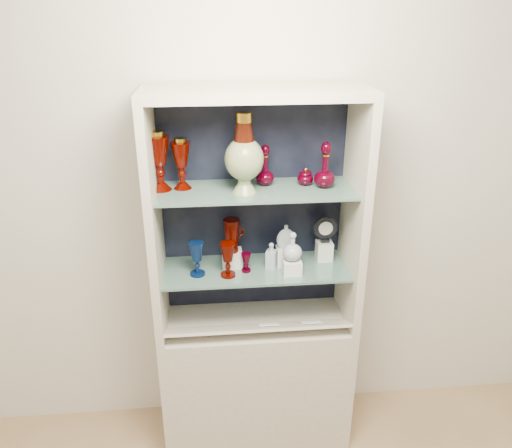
{
  "coord_description": "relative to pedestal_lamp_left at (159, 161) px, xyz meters",
  "views": [
    {
      "loc": [
        -0.21,
        -0.65,
        2.26
      ],
      "look_at": [
        0.0,
        1.53,
        1.3
      ],
      "focal_mm": 35.0,
      "sensor_mm": 36.0,
      "label": 1
    }
  ],
  "objects": [
    {
      "name": "pedestal_lamp_right",
      "position": [
        0.1,
        0.01,
        -0.02
      ],
      "size": [
        0.1,
        0.1,
        0.24
      ],
      "primitive_type": null,
      "rotation": [
        0.0,
        0.0,
        -0.1
      ],
      "color": "#410600",
      "rests_on": "shelf_upper"
    },
    {
      "name": "label_card_0",
      "position": [
        0.71,
        -0.16,
        -0.81
      ],
      "size": [
        0.1,
        0.06,
        0.03
      ],
      "primitive_type": "cube",
      "rotation": [
        -0.44,
        0.0,
        0.0
      ],
      "color": "white",
      "rests_on": "label_ledge"
    },
    {
      "name": "wall_back",
      "position": [
        0.44,
        0.17,
        -0.21
      ],
      "size": [
        3.5,
        0.02,
        2.8
      ],
      "primitive_type": "cube",
      "color": "beige",
      "rests_on": "ground"
    },
    {
      "name": "cabinet_side_right",
      "position": [
        0.92,
        -0.05,
        -0.28
      ],
      "size": [
        0.04,
        0.4,
        1.15
      ],
      "primitive_type": "cube",
      "color": "#B8AF9B",
      "rests_on": "cabinet_base"
    },
    {
      "name": "ruby_decanter_b",
      "position": [
        0.77,
        -0.04,
        -0.02
      ],
      "size": [
        0.1,
        0.1,
        0.23
      ],
      "primitive_type": null,
      "rotation": [
        0.0,
        0.0,
        0.04
      ],
      "color": "#3E0011",
      "rests_on": "shelf_upper"
    },
    {
      "name": "cameo_medallion",
      "position": [
        0.8,
        0.03,
        -0.39
      ],
      "size": [
        0.12,
        0.04,
        0.14
      ],
      "primitive_type": null,
      "rotation": [
        0.0,
        0.0,
        -0.0
      ],
      "color": "black",
      "rests_on": "riser_cameo_medallion"
    },
    {
      "name": "riser_cameo_medallion",
      "position": [
        0.8,
        0.03,
        -0.51
      ],
      "size": [
        0.08,
        0.08,
        0.1
      ],
      "primitive_type": "cube",
      "color": "silver",
      "rests_on": "shelf_lower"
    },
    {
      "name": "clear_square_bottle",
      "position": [
        0.52,
        -0.04,
        -0.49
      ],
      "size": [
        0.06,
        0.06,
        0.14
      ],
      "primitive_type": null,
      "rotation": [
        0.0,
        0.0,
        -0.38
      ],
      "color": "#A1ADBC",
      "rests_on": "shelf_lower"
    },
    {
      "name": "riser_ruby_pitcher",
      "position": [
        0.32,
        0.0,
        -0.52
      ],
      "size": [
        0.1,
        0.1,
        0.08
      ],
      "primitive_type": "cube",
      "color": "silver",
      "rests_on": "shelf_lower"
    },
    {
      "name": "lidded_bowl",
      "position": [
        0.68,
        0.01,
        -0.09
      ],
      "size": [
        0.09,
        0.09,
        0.09
      ],
      "primitive_type": null,
      "rotation": [
        0.0,
        0.0,
        0.17
      ],
      "color": "#3E0011",
      "rests_on": "shelf_upper"
    },
    {
      "name": "cobalt_goblet",
      "position": [
        0.15,
        -0.08,
        -0.47
      ],
      "size": [
        0.08,
        0.08,
        0.17
      ],
      "primitive_type": null,
      "rotation": [
        0.0,
        0.0,
        -0.17
      ],
      "color": "#051743",
      "rests_on": "shelf_lower"
    },
    {
      "name": "cabinet_top_cap",
      "position": [
        0.44,
        -0.05,
        0.31
      ],
      "size": [
        1.0,
        0.4,
        0.04
      ],
      "primitive_type": "cube",
      "color": "#B8AF9B",
      "rests_on": "cabinet_side_left"
    },
    {
      "name": "shelf_upper",
      "position": [
        0.44,
        -0.03,
        -0.14
      ],
      "size": [
        0.92,
        0.34,
        0.01
      ],
      "primitive_type": "cube",
      "color": "slate",
      "rests_on": "cabinet_side_left"
    },
    {
      "name": "enamel_urn",
      "position": [
        0.39,
        -0.07,
        0.05
      ],
      "size": [
        0.21,
        0.21,
        0.37
      ],
      "primitive_type": null,
      "rotation": [
        0.0,
        0.0,
        -0.23
      ],
      "color": "#0F4615",
      "rests_on": "shelf_upper"
    },
    {
      "name": "flat_flask",
      "position": [
        0.6,
        -0.0,
        -0.4
      ],
      "size": [
        0.09,
        0.04,
        0.13
      ],
      "primitive_type": null,
      "rotation": [
        0.0,
        0.0,
        -0.02
      ],
      "color": "#AFBCC4",
      "rests_on": "riser_flat_flask"
    },
    {
      "name": "clear_round_decanter",
      "position": [
        0.61,
        -0.1,
        -0.42
      ],
      "size": [
        0.11,
        0.11,
        0.14
      ],
      "primitive_type": null,
      "rotation": [
        0.0,
        0.0,
        0.24
      ],
      "color": "#A1ADBC",
      "rests_on": "riser_clear_round_decanter"
    },
    {
      "name": "ruby_goblet_small",
      "position": [
        0.39,
        -0.06,
        -0.51
      ],
      "size": [
        0.06,
        0.06,
        0.1
      ],
      "primitive_type": null,
      "rotation": [
        0.0,
        0.0,
        -0.34
      ],
      "color": "#3E0011",
      "rests_on": "shelf_lower"
    },
    {
      "name": "cabinet_back_panel",
      "position": [
        0.44,
        0.14,
        -0.28
      ],
      "size": [
        0.98,
        0.02,
        1.15
      ],
      "primitive_type": "cube",
      "color": "black",
      "rests_on": "cabinet_base"
    },
    {
      "name": "cabinet_side_left",
      "position": [
        -0.04,
        -0.05,
        -0.28
      ],
      "size": [
        0.04,
        0.4,
        1.15
      ],
      "primitive_type": "cube",
      "color": "#B8AF9B",
      "rests_on": "cabinet_base"
    },
    {
      "name": "riser_flat_flask",
      "position": [
        0.6,
        -0.0,
        -0.51
      ],
      "size": [
        0.09,
        0.09,
        0.09
      ],
      "primitive_type": "cube",
      "color": "silver",
      "rests_on": "shelf_lower"
    },
    {
      "name": "ruby_pitcher",
      "position": [
        0.32,
        0.0,
        -0.39
      ],
      "size": [
        0.15,
        0.13,
        0.17
      ],
      "primitive_type": null,
      "rotation": [
        0.0,
        0.0,
        0.41
      ],
      "color": "#410600",
      "rests_on": "riser_ruby_pitcher"
    },
    {
      "name": "ruby_decanter_a",
      "position": [
        0.49,
        0.02,
        -0.03
      ],
      "size": [
        0.09,
        0.09,
        0.22
      ],
      "primitive_type": null,
      "rotation": [
        0.0,
        0.0,
        -0.05
      ],
      "color": "#3E0011",
      "rests_on": "shelf_upper"
    },
    {
      "name": "label_ledge",
      "position": [
        0.44,
        -0.16,
        -0.83
      ],
      "size": [
        0.92,
        0.17,
        0.09
      ],
      "primitive_type": "cube",
      "rotation": [
        -0.44,
        0.0,
        0.0
      ],
      "color": "#B8AF9B",
      "rests_on": "cabinet_base"
    },
    {
      "name": "shelf_lower",
      "position": [
        0.44,
        -0.03,
        -0.56
      ],
      "size": [
        0.92,
        0.34,
        0.01
      ],
      "primitive_type": "cube",
      "color": "slate",
      "rests_on": "cabinet_side_left"
    },
    {
      "name": "label_card_1",
      "position": [
        0.49,
        -0.16,
        -0.81
      ],
      "size": [
        0.1,
        0.06,
        0.03
      ],
      "primitive_type": "cube",
      "rotation": [
        -0.44,
        0.0,
        0.0
      ],
      "color": "white",
      "rests_on": "label_ledge"
    },
    {
      "name": "cabinet_base",
      "position": [
        0.44,
        -0.05,
        -1.23
      ],
      "size": [
        1.0,
        0.4,
        0.75
      ],
      "primitive_type": "cube",
      "color": "#B8AF9B",
      "rests_on": "ground"
    },
    {
      "name": "pedestal_lamp_left",
      "position": [
        0.0,
        0.0,
        0.0
      ],
      "size": [
        0.11,
        0.11,
        0.28
      ],
      "primitive_type": null,
      "rotation": [
        0.0,
        0.0,
        -0.07
      ],
      "color": "#410600",
      "rests_on": "shelf_upper"
    },
    {
      "name": "riser_clear_round_decanter",
      "position": [
        0.61,
        -0.1,
        -0.52
      ],
      "size": [
        0.09,
        0.09,
        0.07
      ],
      "primitive_type": "cube",
      "color": "silver",
      "rests_on": "shelf_lower"
    },
    {
      "name": "ruby_goblet_tall",
      "position": [
        0.3,
        -0.1,
        -0.47
      ],
      "size": [
        0.1,
        0.1,
        0.18
      ],
      "primitive_type": null,
      "rotation": [
        0.0,
        0.0,
        -0.41
      ],
      "color": "#410600",
      "rests_on": "shelf_lower"
    }
  ]
}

